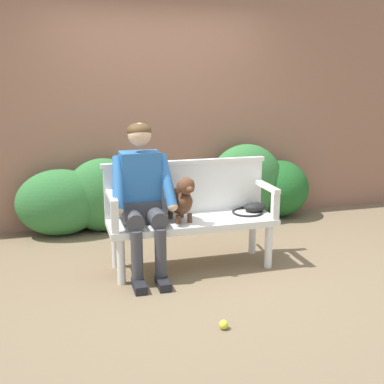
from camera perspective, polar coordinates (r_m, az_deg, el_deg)
ground_plane at (r=4.51m, az=0.00°, el=-8.84°), size 40.00×40.00×0.00m
brick_garden_fence at (r=5.80m, az=-4.54°, el=9.86°), size 8.00×0.30×2.69m
hedge_bush_mid_left at (r=5.87m, az=6.36°, el=1.15°), size 0.93×0.60×0.93m
hedge_bush_far_right at (r=5.47m, az=-15.33°, el=-1.20°), size 0.94×0.59×0.73m
hedge_bush_far_left at (r=5.50m, az=-10.43°, el=-0.35°), size 0.85×0.55×0.83m
hedge_bush_mid_right at (r=6.11m, az=10.20°, el=0.44°), size 0.74×0.73×0.70m
garden_bench at (r=4.37m, az=0.00°, el=-4.01°), size 1.51×0.50×0.46m
bench_backrest at (r=4.49m, az=-0.76°, el=0.69°), size 1.55×0.06×0.50m
bench_armrest_left_end at (r=4.08m, az=-9.35°, el=-1.58°), size 0.06×0.50×0.28m
bench_armrest_right_end at (r=4.46m, az=9.17°, el=-0.28°), size 0.06×0.50×0.28m
person_seated at (r=4.17m, az=-5.91°, el=-0.17°), size 0.56×0.65×1.33m
dog_on_bench at (r=4.22m, az=-1.25°, el=-0.79°), size 0.24×0.42×0.42m
tennis_racket at (r=4.58m, az=6.46°, el=-2.29°), size 0.32×0.57×0.03m
baseball_glove at (r=4.61m, az=7.46°, el=-1.78°), size 0.23×0.18×0.09m
tennis_ball at (r=3.49m, az=3.77°, el=-15.36°), size 0.07×0.07×0.07m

